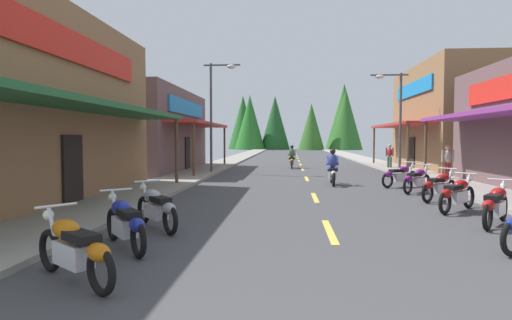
{
  "coord_description": "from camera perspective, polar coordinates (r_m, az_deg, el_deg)",
  "views": [
    {
      "loc": [
        -0.87,
        -1.04,
        1.99
      ],
      "look_at": [
        -2.57,
        20.64,
        0.9
      ],
      "focal_mm": 29.72,
      "sensor_mm": 36.0,
      "label": 1
    }
  ],
  "objects": [
    {
      "name": "motorcycle_parked_right_3",
      "position": [
        14.77,
        23.44,
        -3.19
      ],
      "size": [
        1.61,
        1.55,
        1.04
      ],
      "rotation": [
        0.0,
        0.0,
        0.76
      ],
      "color": "black",
      "rests_on": "ground"
    },
    {
      "name": "rider_cruising_lead",
      "position": [
        18.51,
        10.26,
        -1.31
      ],
      "size": [
        0.6,
        2.14,
        1.57
      ],
      "rotation": [
        0.0,
        0.0,
        1.53
      ],
      "color": "black",
      "rests_on": "ground"
    },
    {
      "name": "pedestrian_browsing",
      "position": [
        28.97,
        17.54,
        0.66
      ],
      "size": [
        0.44,
        0.44,
        1.63
      ],
      "rotation": [
        0.0,
        0.0,
        0.77
      ],
      "color": "#3F593F",
      "rests_on": "ground"
    },
    {
      "name": "pedestrian_waiting",
      "position": [
        21.85,
        24.39,
        -0.01
      ],
      "size": [
        0.57,
        0.26,
        1.7
      ],
      "rotation": [
        0.0,
        0.0,
        1.56
      ],
      "color": "maroon",
      "rests_on": "ground"
    },
    {
      "name": "storefront_left_far",
      "position": [
        27.93,
        -16.17,
        3.82
      ],
      "size": [
        8.74,
        11.77,
        5.01
      ],
      "color": "brown",
      "rests_on": "ground"
    },
    {
      "name": "motorcycle_parked_left_0",
      "position": [
        6.43,
        -23.29,
        -10.84
      ],
      "size": [
        1.77,
        1.37,
        1.04
      ],
      "rotation": [
        0.0,
        0.0,
        2.5
      ],
      "color": "black",
      "rests_on": "ground"
    },
    {
      "name": "motorcycle_parked_right_4",
      "position": [
        16.73,
        20.84,
        -2.46
      ],
      "size": [
        1.48,
        1.68,
        1.04
      ],
      "rotation": [
        0.0,
        0.0,
        0.85
      ],
      "color": "black",
      "rests_on": "ground"
    },
    {
      "name": "sidewalk_right",
      "position": [
        33.71,
        16.41,
        -0.53
      ],
      "size": [
        2.36,
        93.76,
        0.12
      ],
      "primitive_type": "cube",
      "color": "#9E9991",
      "rests_on": "ground"
    },
    {
      "name": "motorcycle_parked_right_1",
      "position": [
        11.15,
        29.55,
        -5.23
      ],
      "size": [
        1.36,
        1.77,
        1.04
      ],
      "rotation": [
        0.0,
        0.0,
        0.93
      ],
      "color": "black",
      "rests_on": "ground"
    },
    {
      "name": "streetlamp_right",
      "position": [
        25.03,
        18.14,
        6.71
      ],
      "size": [
        2.08,
        0.3,
        5.65
      ],
      "color": "#474C51",
      "rests_on": "ground"
    },
    {
      "name": "rider_cruising_trailing",
      "position": [
        28.71,
        4.85,
        0.19
      ],
      "size": [
        0.6,
        2.14,
        1.57
      ],
      "rotation": [
        0.0,
        0.0,
        1.56
      ],
      "color": "black",
      "rests_on": "ground"
    },
    {
      "name": "storefront_right_far",
      "position": [
        31.02,
        26.77,
        5.11
      ],
      "size": [
        8.97,
        10.9,
        6.74
      ],
      "color": "olive",
      "rests_on": "ground"
    },
    {
      "name": "motorcycle_parked_left_2",
      "position": [
        9.59,
        -13.25,
        -6.2
      ],
      "size": [
        1.45,
        1.71,
        1.04
      ],
      "rotation": [
        0.0,
        0.0,
        2.27
      ],
      "color": "black",
      "rests_on": "ground"
    },
    {
      "name": "treeline_backdrop",
      "position": [
        79.86,
        5.35,
        5.27
      ],
      "size": [
        25.82,
        11.01,
        12.53
      ],
      "color": "#1E5123",
      "rests_on": "ground"
    },
    {
      "name": "motorcycle_parked_right_2",
      "position": [
        12.82,
        25.44,
        -4.12
      ],
      "size": [
        1.56,
        1.61,
        1.04
      ],
      "rotation": [
        0.0,
        0.0,
        0.8
      ],
      "color": "black",
      "rests_on": "ground"
    },
    {
      "name": "sidewalk_left",
      "position": [
        33.39,
        -4.52,
        -0.45
      ],
      "size": [
        2.36,
        93.76,
        0.12
      ],
      "primitive_type": "cube",
      "color": "gray",
      "rests_on": "ground"
    },
    {
      "name": "ground",
      "position": [
        33.0,
        5.99,
        -0.69
      ],
      "size": [
        9.84,
        93.76,
        0.1
      ],
      "primitive_type": "cube",
      "color": "#424244"
    },
    {
      "name": "motorcycle_parked_right_5",
      "position": [
        18.43,
        18.79,
        -1.95
      ],
      "size": [
        1.8,
        1.33,
        1.04
      ],
      "rotation": [
        0.0,
        0.0,
        0.62
      ],
      "color": "black",
      "rests_on": "ground"
    },
    {
      "name": "motorcycle_parked_left_1",
      "position": [
        8.05,
        -17.22,
        -7.99
      ],
      "size": [
        1.41,
        1.74,
        1.04
      ],
      "rotation": [
        0.0,
        0.0,
        2.24
      ],
      "color": "black",
      "rests_on": "ground"
    },
    {
      "name": "centerline_dashes",
      "position": [
        35.34,
        5.89,
        -0.37
      ],
      "size": [
        0.16,
        66.97,
        0.01
      ],
      "color": "#E0C64C",
      "rests_on": "ground"
    },
    {
      "name": "streetlamp_left",
      "position": [
        24.35,
        -5.36,
        7.75
      ],
      "size": [
        2.08,
        0.3,
        6.26
      ],
      "color": "#474C51",
      "rests_on": "ground"
    }
  ]
}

